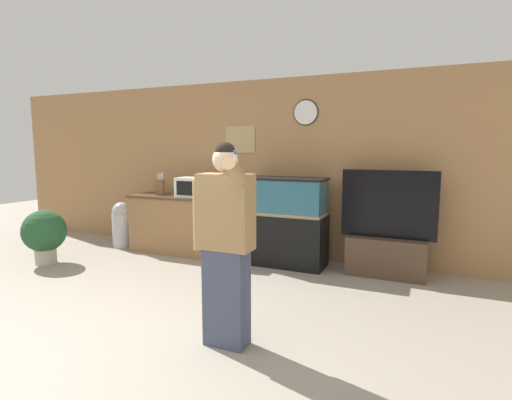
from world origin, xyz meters
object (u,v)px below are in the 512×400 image
(counter_island, at_px, (183,224))
(potted_plant, at_px, (44,233))
(trash_bin, at_px, (122,224))
(tv_on_stand, at_px, (386,245))
(microwave, at_px, (194,187))
(knife_block, at_px, (160,186))
(person_standing, at_px, (225,242))
(aquarium_on_stand, at_px, (285,222))

(counter_island, bearing_deg, potted_plant, -137.36)
(potted_plant, bearing_deg, trash_bin, 76.76)
(tv_on_stand, relative_size, trash_bin, 1.82)
(potted_plant, relative_size, trash_bin, 1.03)
(microwave, bearing_deg, tv_on_stand, 2.84)
(knife_block, xyz_separation_m, person_standing, (2.36, -2.25, -0.15))
(tv_on_stand, height_order, trash_bin, tv_on_stand)
(knife_block, height_order, person_standing, person_standing)
(trash_bin, bearing_deg, potted_plant, -103.24)
(aquarium_on_stand, distance_m, potted_plant, 3.34)
(knife_block, xyz_separation_m, tv_on_stand, (3.36, 0.15, -0.62))
(aquarium_on_stand, relative_size, person_standing, 0.73)
(person_standing, relative_size, potted_plant, 2.19)
(counter_island, xyz_separation_m, knife_block, (-0.37, -0.05, 0.57))
(microwave, xyz_separation_m, aquarium_on_stand, (1.41, 0.06, -0.42))
(tv_on_stand, bearing_deg, microwave, -177.16)
(counter_island, height_order, person_standing, person_standing)
(counter_island, bearing_deg, tv_on_stand, 1.79)
(counter_island, relative_size, knife_block, 4.88)
(tv_on_stand, bearing_deg, trash_bin, -177.43)
(microwave, bearing_deg, knife_block, -178.97)
(counter_island, height_order, tv_on_stand, tv_on_stand)
(microwave, distance_m, knife_block, 0.61)
(person_standing, bearing_deg, tv_on_stand, 67.47)
(microwave, height_order, aquarium_on_stand, aquarium_on_stand)
(microwave, relative_size, person_standing, 0.28)
(knife_block, bearing_deg, trash_bin, -177.14)
(aquarium_on_stand, height_order, tv_on_stand, tv_on_stand)
(trash_bin, bearing_deg, microwave, 2.04)
(knife_block, xyz_separation_m, aquarium_on_stand, (2.02, 0.07, -0.41))
(knife_block, bearing_deg, counter_island, 8.35)
(counter_island, bearing_deg, person_standing, -49.19)
(tv_on_stand, bearing_deg, counter_island, -178.21)
(aquarium_on_stand, distance_m, person_standing, 2.36)
(tv_on_stand, xyz_separation_m, person_standing, (-1.00, -2.40, 0.47))
(counter_island, distance_m, aquarium_on_stand, 1.66)
(potted_plant, bearing_deg, microwave, 37.17)
(aquarium_on_stand, bearing_deg, potted_plant, -156.83)
(counter_island, height_order, knife_block, knife_block)
(microwave, xyz_separation_m, potted_plant, (-1.65, -1.25, -0.59))
(knife_block, height_order, trash_bin, knife_block)
(aquarium_on_stand, bearing_deg, tv_on_stand, 3.42)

